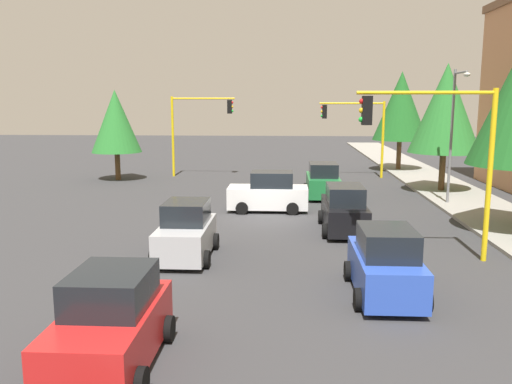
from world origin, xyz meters
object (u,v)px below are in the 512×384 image
(tree_opposite_side, at_px, (116,121))
(traffic_signal_far_right, at_px, (197,120))
(tree_roadside_mid, at_px, (446,108))
(car_blue, at_px, (385,265))
(traffic_signal_near_left, at_px, (438,140))
(street_lamp_curbside, at_px, (455,122))
(traffic_signal_far_left, at_px, (357,124))
(car_black, at_px, (344,210))
(tree_roadside_far, at_px, (401,106))
(car_green, at_px, (323,181))
(car_red, at_px, (111,324))
(car_white, at_px, (269,193))
(car_silver, at_px, (186,233))

(tree_opposite_side, bearing_deg, traffic_signal_far_right, 110.70)
(tree_roadside_mid, height_order, car_blue, tree_roadside_mid)
(traffic_signal_near_left, bearing_deg, tree_roadside_mid, 163.01)
(traffic_signal_near_left, relative_size, street_lamp_curbside, 0.83)
(traffic_signal_far_left, xyz_separation_m, car_black, (16.04, -2.51, -2.94))
(traffic_signal_far_right, height_order, tree_roadside_far, tree_roadside_far)
(traffic_signal_far_right, relative_size, car_black, 1.37)
(car_black, bearing_deg, car_green, -177.47)
(traffic_signal_near_left, distance_m, street_lamp_curbside, 10.22)
(street_lamp_curbside, bearing_deg, tree_opposite_side, -112.55)
(traffic_signal_near_left, xyz_separation_m, car_green, (-12.01, -2.93, -3.22))
(tree_roadside_mid, xyz_separation_m, car_black, (10.04, -6.85, -4.09))
(car_blue, bearing_deg, car_green, -177.40)
(street_lamp_curbside, distance_m, car_red, 21.54)
(car_green, bearing_deg, tree_roadside_mid, 105.42)
(car_white, xyz_separation_m, car_silver, (8.20, -2.61, -0.00))
(street_lamp_curbside, height_order, car_black, street_lamp_curbside)
(car_blue, xyz_separation_m, car_silver, (-3.34, -6.26, -0.00))
(tree_roadside_mid, xyz_separation_m, car_red, (21.89, -12.88, -4.09))
(traffic_signal_far_right, bearing_deg, car_black, 28.89)
(car_black, bearing_deg, car_red, -26.95)
(traffic_signal_far_right, distance_m, traffic_signal_near_left, 23.04)
(tree_roadside_far, bearing_deg, car_white, -31.10)
(car_red, relative_size, car_blue, 0.99)
(car_silver, bearing_deg, tree_opposite_side, -155.65)
(car_blue, bearing_deg, street_lamp_curbside, 156.55)
(street_lamp_curbside, relative_size, tree_roadside_far, 0.91)
(car_blue, relative_size, car_black, 0.91)
(car_blue, bearing_deg, tree_roadside_far, 167.70)
(tree_opposite_side, xyz_separation_m, car_green, (5.99, 13.79, -3.14))
(tree_roadside_mid, bearing_deg, tree_roadside_far, -177.14)
(car_blue, bearing_deg, traffic_signal_far_right, -158.65)
(street_lamp_curbside, xyz_separation_m, tree_roadside_mid, (-4.39, 0.80, 0.64))
(tree_opposite_side, distance_m, car_blue, 26.15)
(car_silver, relative_size, car_black, 0.87)
(street_lamp_curbside, bearing_deg, car_blue, -23.45)
(traffic_signal_far_left, height_order, car_blue, traffic_signal_far_left)
(street_lamp_curbside, xyz_separation_m, car_silver, (9.81, -11.96, -3.45))
(tree_roadside_mid, distance_m, car_silver, 19.53)
(traffic_signal_far_left, distance_m, tree_opposite_side, 16.78)
(traffic_signal_far_left, distance_m, car_white, 13.65)
(tree_opposite_side, relative_size, car_green, 1.54)
(car_silver, bearing_deg, traffic_signal_near_left, 91.35)
(car_white, height_order, car_black, same)
(traffic_signal_far_left, relative_size, car_blue, 1.41)
(car_white, bearing_deg, car_black, 39.21)
(tree_opposite_side, relative_size, car_white, 1.57)
(traffic_signal_far_right, height_order, car_blue, traffic_signal_far_right)
(car_white, bearing_deg, traffic_signal_far_left, 154.18)
(tree_roadside_far, distance_m, car_white, 19.14)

